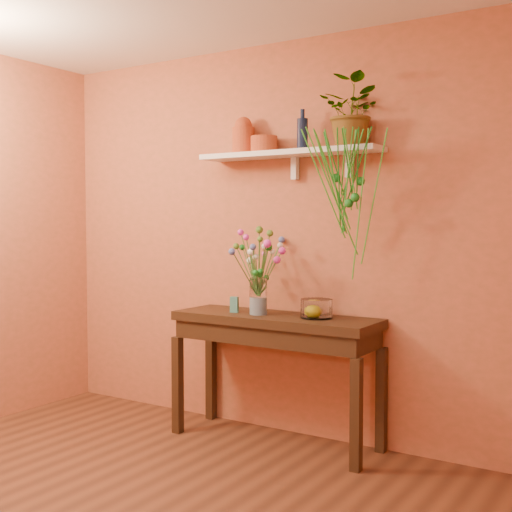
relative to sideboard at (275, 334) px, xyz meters
The scene contains 13 objects.
room 1.86m from the sideboard, 90.65° to the right, with size 4.04×4.04×2.70m.
sideboard is the anchor object (origin of this frame).
wall_shelf 1.19m from the sideboard, 71.41° to the left, with size 1.30×0.24×0.19m.
terracotta_jug 1.38m from the sideboard, 157.85° to the left, with size 0.16×0.16×0.26m.
terracotta_pot 1.28m from the sideboard, 142.35° to the left, with size 0.18×0.18×0.11m, color #BB4B23.
blue_bottle 1.33m from the sideboard, 42.00° to the left, with size 0.09×0.09×0.27m.
spider_plant 1.52m from the sideboard, 14.34° to the left, with size 0.39×0.34×0.43m, color #19701E.
plant_fronds 1.10m from the sideboard, ahead, with size 0.47×0.42×0.91m.
glass_vase 0.25m from the sideboard, 157.14° to the right, with size 0.12×0.12×0.24m.
bouquet 0.54m from the sideboard, 161.73° to the right, with size 0.43×0.50×0.46m.
glass_bowl 0.35m from the sideboard, ahead, with size 0.20×0.20×0.12m.
lemon 0.33m from the sideboard, ahead, with size 0.08×0.08×0.08m, color yellow.
carton 0.35m from the sideboard, behind, with size 0.05×0.04×0.11m, color teal.
Camera 1 is at (2.25, -1.99, 1.47)m, focal length 46.63 mm.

